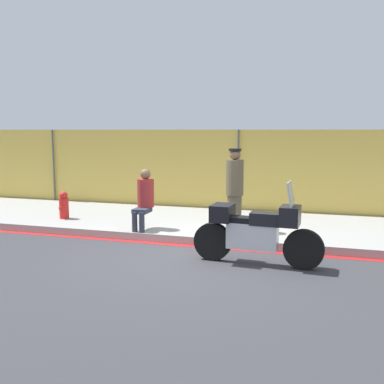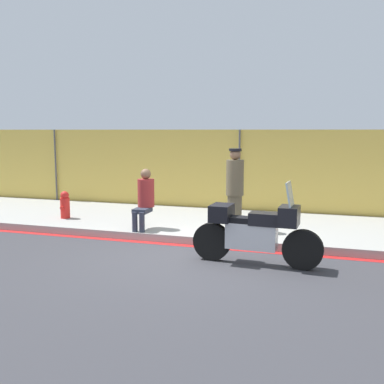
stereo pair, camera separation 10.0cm
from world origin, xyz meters
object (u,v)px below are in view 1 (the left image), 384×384
object	(u,v)px
officer_standing	(235,189)
person_seated_on_curb	(145,196)
motorcycle	(256,231)
fire_hydrant	(64,205)

from	to	relation	value
officer_standing	person_seated_on_curb	size ratio (longest dim) A/B	1.34
motorcycle	person_seated_on_curb	world-z (taller)	person_seated_on_curb
motorcycle	person_seated_on_curb	xyz separation A→B (m)	(-2.72, 1.45, 0.31)
officer_standing	fire_hydrant	bearing A→B (deg)	179.55
person_seated_on_curb	motorcycle	bearing A→B (deg)	-28.00
motorcycle	officer_standing	distance (m)	2.12
motorcycle	fire_hydrant	size ratio (longest dim) A/B	3.40
officer_standing	fire_hydrant	xyz separation A→B (m)	(-4.35, 0.03, -0.59)
person_seated_on_curb	fire_hydrant	size ratio (longest dim) A/B	1.96
officer_standing	person_seated_on_curb	xyz separation A→B (m)	(-1.95, -0.47, -0.18)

